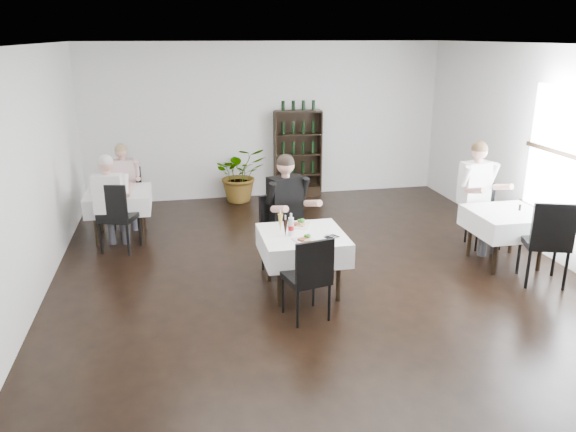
% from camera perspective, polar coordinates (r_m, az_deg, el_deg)
% --- Properties ---
extents(room_shell, '(9.00, 9.00, 9.00)m').
position_cam_1_polar(room_shell, '(6.81, 4.03, 4.17)').
color(room_shell, black).
rests_on(room_shell, ground).
extents(wine_shelf, '(0.90, 0.28, 1.75)m').
position_cam_1_polar(wine_shelf, '(11.17, 1.01, 6.25)').
color(wine_shelf, black).
rests_on(wine_shelf, ground).
extents(main_table, '(1.03, 1.03, 0.77)m').
position_cam_1_polar(main_table, '(7.00, 1.50, -2.94)').
color(main_table, black).
rests_on(main_table, ground).
extents(left_table, '(0.98, 0.98, 0.77)m').
position_cam_1_polar(left_table, '(9.25, -16.79, 1.53)').
color(left_table, black).
rests_on(left_table, ground).
extents(right_table, '(0.98, 0.98, 0.77)m').
position_cam_1_polar(right_table, '(8.42, 21.33, -0.56)').
color(right_table, black).
rests_on(right_table, ground).
extents(potted_tree, '(1.04, 0.93, 1.08)m').
position_cam_1_polar(potted_tree, '(10.94, -4.88, 4.27)').
color(potted_tree, '#2E5F20').
rests_on(potted_tree, ground).
extents(main_chair_far, '(0.63, 0.64, 1.07)m').
position_cam_1_polar(main_chair_far, '(7.62, -0.77, -1.24)').
color(main_chair_far, black).
rests_on(main_chair_far, ground).
extents(main_chair_near, '(0.55, 0.55, 1.00)m').
position_cam_1_polar(main_chair_near, '(6.30, 2.20, -5.88)').
color(main_chair_near, black).
rests_on(main_chair_near, ground).
extents(left_chair_far, '(0.50, 0.51, 0.99)m').
position_cam_1_polar(left_chair_far, '(9.86, -15.99, 2.26)').
color(left_chair_far, black).
rests_on(left_chair_far, ground).
extents(left_chair_near, '(0.64, 0.64, 1.08)m').
position_cam_1_polar(left_chair_near, '(8.63, -17.10, 0.31)').
color(left_chair_near, black).
rests_on(left_chair_near, ground).
extents(right_chair_far, '(0.47, 0.47, 0.96)m').
position_cam_1_polar(right_chair_far, '(9.09, 19.20, 0.51)').
color(right_chair_far, black).
rests_on(right_chair_far, ground).
extents(right_chair_near, '(0.67, 0.67, 1.15)m').
position_cam_1_polar(right_chair_near, '(7.87, 24.90, -1.99)').
color(right_chair_near, black).
rests_on(right_chair_near, ground).
extents(diner_main, '(0.69, 0.74, 1.62)m').
position_cam_1_polar(diner_main, '(7.53, 0.06, 1.14)').
color(diner_main, '#414249').
rests_on(diner_main, ground).
extents(diner_left_far, '(0.55, 0.57, 1.41)m').
position_cam_1_polar(diner_left_far, '(9.76, -16.35, 3.60)').
color(diner_left_far, '#414249').
rests_on(diner_left_far, ground).
extents(diner_left_near, '(0.60, 0.61, 1.49)m').
position_cam_1_polar(diner_left_near, '(8.64, -17.62, 2.00)').
color(diner_left_near, '#414249').
rests_on(diner_left_near, ground).
extents(diner_right_far, '(0.67, 0.70, 1.63)m').
position_cam_1_polar(diner_right_far, '(8.81, 18.86, 2.74)').
color(diner_right_far, '#414249').
rests_on(diner_right_far, ground).
extents(plate_far, '(0.34, 0.34, 0.08)m').
position_cam_1_polar(plate_far, '(7.21, 1.08, -0.87)').
color(plate_far, white).
rests_on(plate_far, main_table).
extents(plate_near, '(0.29, 0.29, 0.07)m').
position_cam_1_polar(plate_near, '(6.69, 1.73, -2.42)').
color(plate_near, white).
rests_on(plate_near, main_table).
extents(pilsner_dark, '(0.06, 0.06, 0.27)m').
position_cam_1_polar(pilsner_dark, '(6.81, -0.27, -1.20)').
color(pilsner_dark, black).
rests_on(pilsner_dark, main_table).
extents(pilsner_lager, '(0.07, 0.07, 0.29)m').
position_cam_1_polar(pilsner_lager, '(6.97, -0.78, -0.68)').
color(pilsner_lager, gold).
rests_on(pilsner_lager, main_table).
extents(coke_bottle, '(0.07, 0.07, 0.28)m').
position_cam_1_polar(coke_bottle, '(6.84, 0.31, -1.08)').
color(coke_bottle, silver).
rests_on(coke_bottle, main_table).
extents(napkin_cutlery, '(0.19, 0.18, 0.02)m').
position_cam_1_polar(napkin_cutlery, '(6.84, 4.46, -2.11)').
color(napkin_cutlery, black).
rests_on(napkin_cutlery, main_table).
extents(pepper_mill, '(0.05, 0.05, 0.09)m').
position_cam_1_polar(pepper_mill, '(8.48, 22.50, 0.80)').
color(pepper_mill, black).
rests_on(pepper_mill, right_table).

